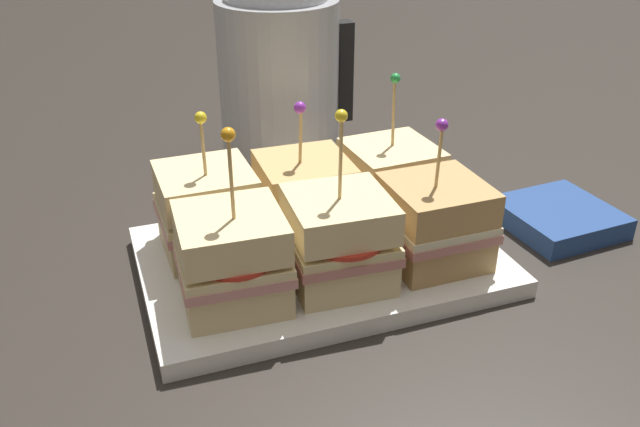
% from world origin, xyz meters
% --- Properties ---
extents(ground_plane, '(6.00, 6.00, 0.00)m').
position_xyz_m(ground_plane, '(0.00, 0.00, 0.00)').
color(ground_plane, '#2D2823').
extents(serving_platter, '(0.35, 0.23, 0.02)m').
position_xyz_m(serving_platter, '(0.00, 0.00, 0.01)').
color(serving_platter, white).
rests_on(serving_platter, ground_plane).
extents(sandwich_front_left, '(0.10, 0.10, 0.16)m').
position_xyz_m(sandwich_front_left, '(-0.10, -0.05, 0.06)').
color(sandwich_front_left, beige).
rests_on(sandwich_front_left, serving_platter).
extents(sandwich_front_center, '(0.10, 0.10, 0.17)m').
position_xyz_m(sandwich_front_center, '(-0.00, -0.05, 0.06)').
color(sandwich_front_center, beige).
rests_on(sandwich_front_center, serving_platter).
extents(sandwich_front_right, '(0.09, 0.09, 0.15)m').
position_xyz_m(sandwich_front_right, '(0.10, -0.05, 0.06)').
color(sandwich_front_right, tan).
rests_on(sandwich_front_right, serving_platter).
extents(sandwich_back_left, '(0.09, 0.09, 0.15)m').
position_xyz_m(sandwich_back_left, '(-0.10, 0.05, 0.06)').
color(sandwich_back_left, beige).
rests_on(sandwich_back_left, serving_platter).
extents(sandwich_back_center, '(0.10, 0.10, 0.14)m').
position_xyz_m(sandwich_back_center, '(0.00, 0.05, 0.06)').
color(sandwich_back_center, tan).
rests_on(sandwich_back_center, serving_platter).
extents(sandwich_back_right, '(0.10, 0.10, 0.16)m').
position_xyz_m(sandwich_back_right, '(0.10, 0.05, 0.06)').
color(sandwich_back_right, beige).
rests_on(sandwich_back_right, serving_platter).
extents(kettle_steel, '(0.17, 0.15, 0.25)m').
position_xyz_m(kettle_steel, '(0.04, 0.26, 0.11)').
color(kettle_steel, '#B7BABF').
rests_on(kettle_steel, ground_plane).
extents(napkin_stack, '(0.12, 0.12, 0.02)m').
position_xyz_m(napkin_stack, '(0.28, -0.01, 0.01)').
color(napkin_stack, navy).
rests_on(napkin_stack, ground_plane).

